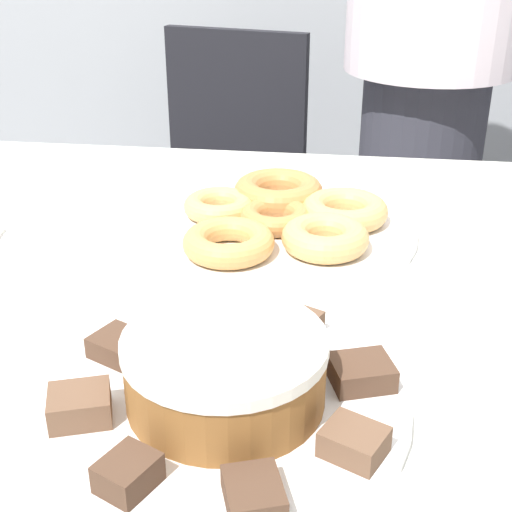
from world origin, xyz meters
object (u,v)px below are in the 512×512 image
plate_donuts (275,230)px  office_chair_left (218,216)px  person_standing (431,43)px  plate_cake (226,404)px  frosted_cake (225,369)px

plate_donuts → office_chair_left: bearing=106.3°
person_standing → plate_donuts: size_ratio=4.38×
plate_cake → office_chair_left: bearing=101.0°
office_chair_left → plate_donuts: (0.24, -0.83, 0.34)m
person_standing → plate_donuts: 0.74m
plate_donuts → person_standing: bearing=69.1°
person_standing → frosted_cake: bearing=-103.7°
plate_donuts → frosted_cake: size_ratio=2.15×
frosted_cake → office_chair_left: bearing=101.0°
plate_donuts → plate_cake: bearing=-90.4°
frosted_cake → plate_cake: bearing=-90.0°
office_chair_left → person_standing: bearing=-4.7°
office_chair_left → frosted_cake: office_chair_left is taller
plate_donuts → frosted_cake: frosted_cake is taller
office_chair_left → plate_cake: 1.30m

